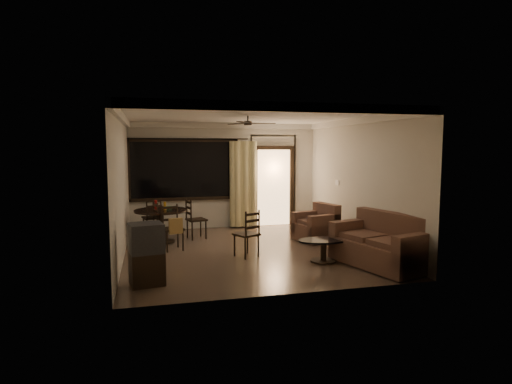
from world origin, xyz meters
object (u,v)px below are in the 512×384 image
object	(u,v)px
coffee_table	(323,247)
side_chair	(247,243)
dining_chair_north	(152,224)
dining_chair_west	(148,232)
sofa	(382,246)
dining_chair_south	(173,236)
tv_cabinet	(147,254)
dining_chair_east	(196,227)
dining_table	(161,217)
armchair	(317,226)

from	to	relation	value
coffee_table	side_chair	size ratio (longest dim) A/B	1.05
dining_chair_north	coffee_table	distance (m)	4.50
dining_chair_west	dining_chair_north	world-z (taller)	same
sofa	coffee_table	xyz separation A→B (m)	(-0.93, 0.52, -0.09)
dining_chair_west	dining_chair_south	size ratio (longest dim) A/B	1.00
dining_chair_north	tv_cabinet	world-z (taller)	tv_cabinet
sofa	side_chair	bearing A→B (deg)	134.94
dining_chair_west	tv_cabinet	distance (m)	2.84
dining_chair_north	side_chair	size ratio (longest dim) A/B	1.01
tv_cabinet	coffee_table	size ratio (longest dim) A/B	0.99
coffee_table	sofa	bearing A→B (deg)	-29.37
dining_chair_west	dining_chair_east	distance (m)	1.18
dining_table	side_chair	distance (m)	2.39
armchair	side_chair	xyz separation A→B (m)	(-1.91, -1.03, -0.07)
armchair	side_chair	distance (m)	2.17
dining_table	sofa	distance (m)	4.89
armchair	coffee_table	bearing A→B (deg)	-123.11
coffee_table	dining_chair_south	bearing A→B (deg)	148.86
coffee_table	side_chair	distance (m)	1.51
dining_chair_east	side_chair	size ratio (longest dim) A/B	1.01
sofa	armchair	size ratio (longest dim) A/B	1.93
dining_chair_east	dining_chair_north	distance (m)	1.15
dining_table	tv_cabinet	distance (m)	3.06
sofa	dining_chair_north	bearing A→B (deg)	121.21
side_chair	armchair	bearing A→B (deg)	-178.67
dining_chair_north	armchair	xyz separation A→B (m)	(3.71, -1.48, 0.06)
dining_table	tv_cabinet	world-z (taller)	tv_cabinet
coffee_table	armchair	bearing A→B (deg)	71.56
dining_chair_south	armchair	bearing A→B (deg)	-12.33
dining_chair_south	armchair	distance (m)	3.31
dining_chair_west	dining_chair_south	distance (m)	0.80
dining_chair_west	tv_cabinet	bearing A→B (deg)	-14.51
dining_chair_west	armchair	xyz separation A→B (m)	(3.81, -0.51, 0.06)
side_chair	dining_chair_east	bearing A→B (deg)	-94.70
sofa	dining_chair_south	bearing A→B (deg)	133.35
dining_chair_west	side_chair	bearing A→B (deg)	36.79
dining_chair_north	coffee_table	size ratio (longest dim) A/B	0.97
dining_chair_south	coffee_table	distance (m)	3.18
dining_table	dining_chair_west	distance (m)	0.48
dining_chair_east	armchair	world-z (taller)	dining_chair_east
coffee_table	dining_chair_east	bearing A→B (deg)	128.34
dining_chair_west	dining_chair_south	bearing A→B (deg)	24.77
dining_table	armchair	world-z (taller)	dining_table
dining_table	dining_chair_west	size ratio (longest dim) A/B	1.26
dining_chair_east	dining_chair_north	bearing A→B (deg)	46.76
dining_chair_south	coffee_table	bearing A→B (deg)	-45.44
dining_chair_south	tv_cabinet	xyz separation A→B (m)	(-0.52, -2.21, 0.19)
dining_chair_north	sofa	size ratio (longest dim) A/B	0.49
dining_table	coffee_table	bearing A→B (deg)	-40.20
dining_chair_west	dining_chair_east	xyz separation A→B (m)	(1.11, 0.41, 0.00)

